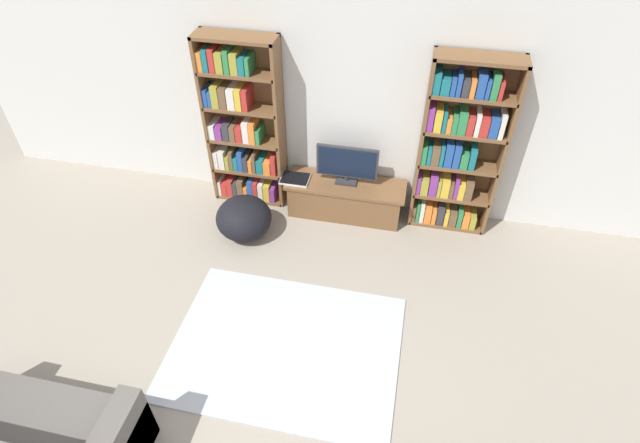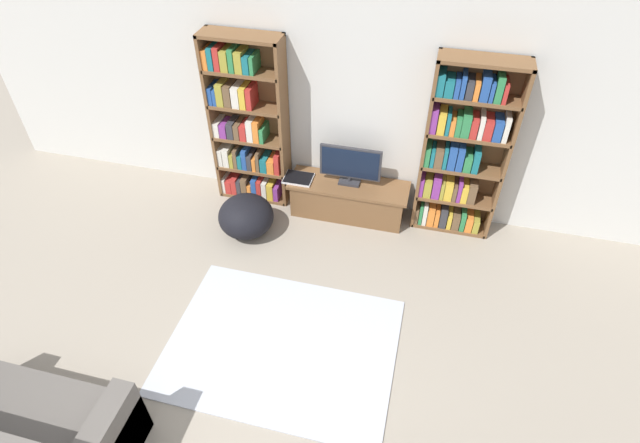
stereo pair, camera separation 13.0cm
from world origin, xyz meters
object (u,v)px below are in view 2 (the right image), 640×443
bookshelf_left (247,126)px  television (350,165)px  bookshelf_right (461,153)px  couch_left_sectional (16,437)px  tv_stand (348,199)px  laptop (298,178)px  beanbag_ottoman (246,216)px

bookshelf_left → television: size_ratio=2.91×
bookshelf_right → television: 1.19m
bookshelf_right → television: (-1.15, -0.07, -0.30)m
television → couch_left_sectional: bearing=-117.3°
tv_stand → bookshelf_right: bearing=5.3°
bookshelf_left → television: (1.22, -0.07, -0.27)m
bookshelf_left → couch_left_sectional: size_ratio=1.28×
laptop → beanbag_ottoman: 0.75m
bookshelf_left → laptop: (0.63, -0.16, -0.50)m
bookshelf_left → television: bookshelf_left is taller
tv_stand → beanbag_ottoman: bearing=-150.5°
bookshelf_right → beanbag_ottoman: 2.42m
beanbag_ottoman → couch_left_sectional: bearing=-104.5°
laptop → beanbag_ottoman: (-0.46, -0.54, -0.22)m
bookshelf_right → couch_left_sectional: 4.61m
bookshelf_left → beanbag_ottoman: 1.02m
bookshelf_left → beanbag_ottoman: (0.17, -0.70, -0.72)m
bookshelf_right → tv_stand: size_ratio=1.47×
bookshelf_left → couch_left_sectional: bearing=-99.0°
tv_stand → beanbag_ottoman: (-1.05, -0.59, 0.01)m
television → laptop: television is taller
television → couch_left_sectional: size_ratio=0.44×
bookshelf_right → beanbag_ottoman: bearing=-162.3°
tv_stand → television: 0.46m
bookshelf_left → bookshelf_right: size_ratio=1.00×
bookshelf_right → couch_left_sectional: (-2.92, -3.50, -0.67)m
bookshelf_right → laptop: (-1.74, -0.15, -0.53)m
tv_stand → laptop: laptop is taller
tv_stand → laptop: size_ratio=4.18×
bookshelf_right → tv_stand: bookshelf_right is taller
laptop → tv_stand: bearing=4.8°
television → beanbag_ottoman: 1.30m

